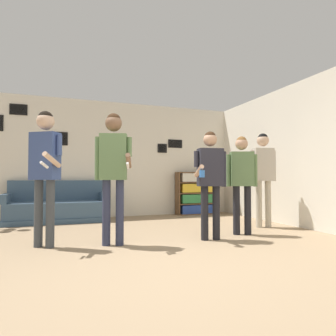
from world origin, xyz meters
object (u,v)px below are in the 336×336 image
object	(u,v)px
person_player_foreground_left	(45,162)
person_spectator_near_bookshelf	(242,175)
drinking_cup	(201,170)
person_player_foreground_center	(113,163)
couch	(57,208)
person_watcher_holding_cup	(210,173)
person_spectator_far_right	(263,169)
bookshelf	(196,193)

from	to	relation	value
person_player_foreground_left	person_spectator_near_bookshelf	size ratio (longest dim) A/B	1.14
person_spectator_near_bookshelf	drinking_cup	xyz separation A→B (m)	(0.59, 2.70, 0.15)
person_player_foreground_left	person_player_foreground_center	size ratio (longest dim) A/B	1.00
couch	person_spectator_near_bookshelf	distance (m)	3.83
person_player_foreground_center	person_spectator_near_bookshelf	xyz separation A→B (m)	(2.08, 0.06, -0.16)
person_watcher_holding_cup	person_spectator_far_right	distance (m)	1.60
drinking_cup	couch	bearing A→B (deg)	-176.65
bookshelf	person_spectator_near_bookshelf	bearing A→B (deg)	-99.68
person_player_foreground_left	person_spectator_far_right	xyz separation A→B (m)	(3.74, 0.35, -0.05)
couch	bookshelf	world-z (taller)	bookshelf
bookshelf	person_watcher_holding_cup	xyz separation A→B (m)	(-1.13, -2.89, 0.45)
drinking_cup	person_player_foreground_center	bearing A→B (deg)	-134.06
person_watcher_holding_cup	person_spectator_near_bookshelf	size ratio (longest dim) A/B	1.01
person_spectator_near_bookshelf	drinking_cup	size ratio (longest dim) A/B	13.68
person_watcher_holding_cup	person_spectator_far_right	xyz separation A→B (m)	(1.45, 0.67, 0.10)
couch	person_spectator_far_right	size ratio (longest dim) A/B	1.15
couch	person_watcher_holding_cup	xyz separation A→B (m)	(2.14, -2.69, 0.69)
person_player_foreground_left	drinking_cup	size ratio (longest dim) A/B	15.55
couch	person_player_foreground_left	bearing A→B (deg)	-93.40
bookshelf	drinking_cup	xyz separation A→B (m)	(0.13, -0.00, 0.59)
person_watcher_holding_cup	person_spectator_near_bookshelf	world-z (taller)	person_watcher_holding_cup
couch	person_spectator_near_bookshelf	bearing A→B (deg)	-41.60
person_watcher_holding_cup	person_spectator_far_right	size ratio (longest dim) A/B	0.92
person_player_foreground_left	person_watcher_holding_cup	size ratio (longest dim) A/B	1.12
person_spectator_far_right	couch	bearing A→B (deg)	150.64
person_spectator_near_bookshelf	drinking_cup	distance (m)	2.77
person_player_foreground_center	person_spectator_near_bookshelf	bearing A→B (deg)	1.73
person_player_foreground_center	person_player_foreground_left	bearing A→B (deg)	167.84
person_spectator_near_bookshelf	person_spectator_far_right	bearing A→B (deg)	31.39
bookshelf	person_spectator_far_right	bearing A→B (deg)	-81.81
person_player_foreground_center	person_watcher_holding_cup	bearing A→B (deg)	-5.29
person_player_foreground_left	person_spectator_far_right	bearing A→B (deg)	5.37
bookshelf	drinking_cup	world-z (taller)	drinking_cup
couch	person_watcher_holding_cup	distance (m)	3.51
person_watcher_holding_cup	person_spectator_far_right	bearing A→B (deg)	24.74
person_spectator_near_bookshelf	person_spectator_far_right	xyz separation A→B (m)	(0.78, 0.48, 0.11)
couch	person_player_foreground_left	world-z (taller)	person_player_foreground_left
person_player_foreground_left	person_watcher_holding_cup	distance (m)	2.31
couch	bookshelf	size ratio (longest dim) A/B	1.90
person_player_foreground_left	couch	bearing A→B (deg)	86.60
bookshelf	person_player_foreground_center	distance (m)	3.80
person_spectator_far_right	drinking_cup	size ratio (longest dim) A/B	15.01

